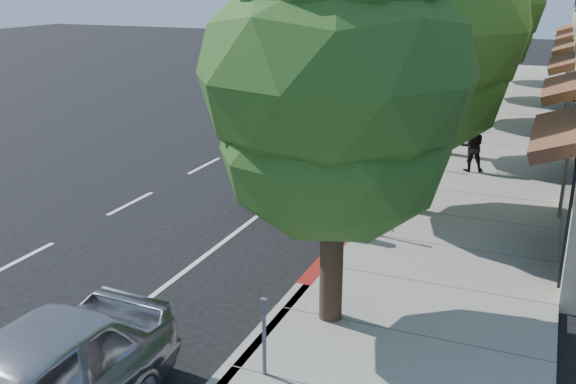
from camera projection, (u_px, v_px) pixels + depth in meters
The scene contains 17 objects.
ground at pixel (321, 271), 13.37m from camera, with size 120.00×120.00×0.00m, color black.
sidewalk at pixel (481, 176), 19.52m from camera, with size 4.60×56.00×0.15m, color gray.
curb at pixel (406, 168), 20.36m from camera, with size 0.30×56.00×0.15m, color #9E998E.
curb_red_segment at pixel (336, 250), 14.23m from camera, with size 0.32×4.00×0.15m, color maroon.
street_tree_0 at pixel (336, 81), 9.94m from camera, with size 4.40×4.40×6.99m.
street_tree_1 at pixel (417, 32), 15.10m from camera, with size 5.29×5.29×7.66m.
street_tree_2 at pixel (457, 13), 20.30m from camera, with size 3.99×3.99×7.52m.
street_tree_3 at pixel (480, 6), 25.55m from camera, with size 5.17×5.17×7.87m.
street_tree_4 at pixel (494, 13), 30.99m from camera, with size 4.29×4.29×6.87m.
street_tree_5 at pixel (505, 11), 36.29m from camera, with size 4.21×4.21×6.65m.
cyclist at pixel (320, 201), 14.93m from camera, with size 0.64×0.42×1.74m, color silver.
bicycle at pixel (344, 205), 15.80m from camera, with size 0.64×1.82×0.96m, color #14178F.
silver_suv at pixel (314, 158), 18.74m from camera, with size 2.74×5.93×1.65m, color #B2B2B7.
dark_sedan at pixel (402, 107), 26.31m from camera, with size 1.72×4.94×1.63m, color black.
white_pickup at pixel (399, 96), 28.05m from camera, with size 2.58×6.34×1.84m, color white.
dark_suv_far at pixel (460, 82), 32.89m from camera, with size 1.81×4.50×1.53m, color black.
pedestrian at pixel (472, 146), 19.60m from camera, with size 0.75×0.59×1.55m, color black.
Camera 1 is at (4.06, -11.50, 5.78)m, focal length 40.00 mm.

